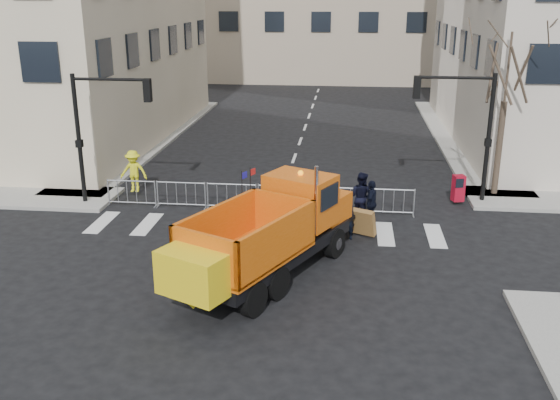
# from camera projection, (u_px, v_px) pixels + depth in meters

# --- Properties ---
(ground) EXTENTS (120.00, 120.00, 0.00)m
(ground) POSITION_uv_depth(u_px,v_px,m) (245.00, 297.00, 18.15)
(ground) COLOR black
(ground) RESTS_ON ground
(sidewalk_back) EXTENTS (64.00, 5.00, 0.15)m
(sidewalk_back) POSITION_uv_depth(u_px,v_px,m) (278.00, 202.00, 26.14)
(sidewalk_back) COLOR gray
(sidewalk_back) RESTS_ON ground
(traffic_light_left) EXTENTS (0.18, 0.18, 5.40)m
(traffic_light_left) POSITION_uv_depth(u_px,v_px,m) (79.00, 141.00, 25.20)
(traffic_light_left) COLOR black
(traffic_light_left) RESTS_ON ground
(traffic_light_right) EXTENTS (0.18, 0.18, 5.40)m
(traffic_light_right) POSITION_uv_depth(u_px,v_px,m) (488.00, 140.00, 25.35)
(traffic_light_right) COLOR black
(traffic_light_right) RESTS_ON ground
(crowd_barriers) EXTENTS (12.60, 0.60, 1.10)m
(crowd_barriers) POSITION_uv_depth(u_px,v_px,m) (257.00, 197.00, 25.22)
(crowd_barriers) COLOR #9EA0A5
(crowd_barriers) RESTS_ON ground
(street_tree) EXTENTS (3.00, 3.00, 7.50)m
(street_tree) POSITION_uv_depth(u_px,v_px,m) (503.00, 111.00, 25.88)
(street_tree) COLOR #382B21
(street_tree) RESTS_ON ground
(plow_truck) EXTENTS (6.05, 9.04, 3.46)m
(plow_truck) POSITION_uv_depth(u_px,v_px,m) (267.00, 232.00, 18.84)
(plow_truck) COLOR black
(plow_truck) RESTS_ON ground
(cop_a) EXTENTS (0.69, 0.58, 1.62)m
(cop_a) POSITION_uv_depth(u_px,v_px,m) (347.00, 218.00, 22.10)
(cop_a) COLOR black
(cop_a) RESTS_ON ground
(cop_b) EXTENTS (1.19, 1.10, 1.95)m
(cop_b) POSITION_uv_depth(u_px,v_px,m) (361.00, 197.00, 23.89)
(cop_b) COLOR black
(cop_b) RESTS_ON ground
(cop_c) EXTENTS (0.70, 1.11, 1.77)m
(cop_c) POSITION_uv_depth(u_px,v_px,m) (371.00, 203.00, 23.48)
(cop_c) COLOR black
(cop_c) RESTS_ON ground
(worker) EXTENTS (1.20, 0.70, 1.83)m
(worker) POSITION_uv_depth(u_px,v_px,m) (134.00, 171.00, 26.95)
(worker) COLOR yellow
(worker) RESTS_ON sidewalk_back
(newspaper_box) EXTENTS (0.54, 0.50, 1.10)m
(newspaper_box) POSITION_uv_depth(u_px,v_px,m) (458.00, 188.00, 25.85)
(newspaper_box) COLOR #A40C20
(newspaper_box) RESTS_ON sidewalk_back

